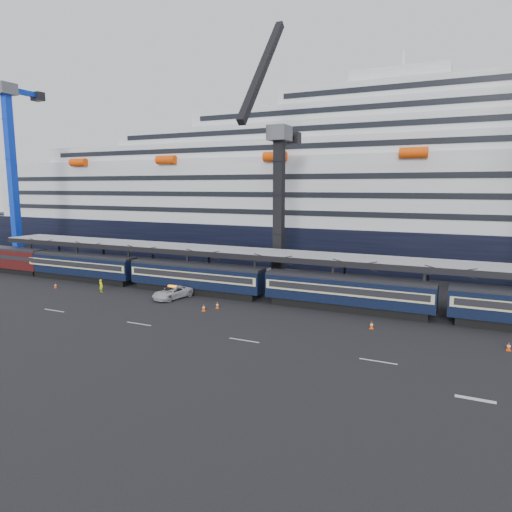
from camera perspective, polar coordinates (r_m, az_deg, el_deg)
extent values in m
plane|color=black|center=(42.28, 18.71, -10.97)|extent=(260.00, 260.00, 0.00)
cube|color=beige|center=(56.70, -23.91, -6.24)|extent=(3.00, 0.15, 0.02)
cube|color=beige|center=(48.55, -14.41, -8.21)|extent=(3.00, 0.15, 0.02)
cube|color=beige|center=(42.27, -1.47, -10.49)|extent=(3.00, 0.15, 0.02)
cube|color=beige|center=(38.79, 15.03, -12.60)|extent=(3.00, 0.15, 0.02)
cube|color=beige|center=(34.69, 25.73, -15.82)|extent=(2.50, 0.40, 0.02)
cube|color=black|center=(73.04, -20.89, -2.49)|extent=(17.48, 2.40, 0.90)
cube|color=black|center=(72.73, -20.97, -1.10)|extent=(19.00, 2.80, 2.70)
cube|color=beige|center=(72.68, -20.98, -0.86)|extent=(18.62, 2.92, 1.05)
cube|color=black|center=(72.68, -20.99, -0.82)|extent=(17.86, 2.98, 0.70)
cube|color=black|center=(72.51, -21.04, 0.07)|extent=(19.00, 2.50, 0.35)
cube|color=black|center=(60.54, -7.50, -4.21)|extent=(17.48, 2.40, 0.90)
cube|color=black|center=(60.16, -7.53, -2.54)|extent=(19.00, 2.80, 2.70)
cube|color=beige|center=(60.11, -7.54, -2.26)|extent=(18.62, 2.92, 1.05)
cube|color=black|center=(60.10, -7.54, -2.21)|extent=(17.86, 2.98, 0.70)
cube|color=black|center=(59.89, -7.56, -1.13)|extent=(19.00, 2.50, 0.35)
cube|color=black|center=(52.87, 11.26, -6.21)|extent=(17.48, 2.40, 0.90)
cube|color=black|center=(52.44, 11.32, -4.31)|extent=(19.00, 2.80, 2.70)
cube|color=beige|center=(52.37, 11.33, -3.99)|extent=(18.62, 2.92, 1.05)
cube|color=black|center=(52.36, 11.33, -3.94)|extent=(17.86, 2.98, 0.70)
cube|color=black|center=(52.12, 11.37, -2.70)|extent=(19.00, 2.50, 0.35)
cube|color=black|center=(85.13, -28.45, -1.45)|extent=(14.00, 2.50, 0.90)
cube|color=#3C0D10|center=(84.86, -28.54, -0.22)|extent=(15.00, 2.90, 2.90)
cube|color=black|center=(84.65, -28.62, 0.85)|extent=(15.00, 2.60, 0.30)
cube|color=black|center=(84.80, -28.56, 0.05)|extent=(15.10, 3.00, 0.60)
cube|color=gray|center=(54.55, 20.61, -0.83)|extent=(130.00, 6.00, 0.25)
cube|color=black|center=(51.65, 20.34, -1.66)|extent=(130.00, 0.25, 0.70)
cube|color=black|center=(57.56, 20.83, -0.67)|extent=(130.00, 0.25, 0.70)
cube|color=black|center=(82.38, -26.23, -0.01)|extent=(0.25, 0.25, 5.40)
cube|color=black|center=(85.96, -23.34, 0.50)|extent=(0.25, 0.25, 5.40)
cube|color=black|center=(74.91, -21.40, -0.50)|extent=(0.25, 0.25, 5.40)
cube|color=black|center=(78.83, -18.48, 0.08)|extent=(0.25, 0.25, 5.40)
cube|color=black|center=(68.09, -15.56, -1.09)|extent=(0.25, 0.25, 5.40)
cube|color=black|center=(72.38, -12.70, -0.41)|extent=(0.25, 0.25, 5.40)
cube|color=black|center=(62.14, -8.51, -1.78)|extent=(0.25, 0.25, 5.40)
cube|color=black|center=(66.81, -5.87, -0.99)|extent=(0.25, 0.25, 5.40)
cube|color=black|center=(57.33, -0.12, -2.56)|extent=(0.25, 0.25, 5.40)
cube|color=black|center=(62.36, 2.06, -1.65)|extent=(0.25, 0.25, 5.40)
cube|color=black|center=(53.95, 9.57, -3.40)|extent=(0.25, 0.25, 5.40)
cube|color=black|center=(59.27, 11.01, -2.35)|extent=(0.25, 0.25, 5.40)
cube|color=black|center=(52.31, 20.22, -4.21)|extent=(0.25, 0.25, 5.40)
cube|color=black|center=(57.78, 20.69, -3.05)|extent=(0.25, 0.25, 5.40)
cube|color=black|center=(86.46, 22.20, 1.15)|extent=(200.00, 28.00, 7.00)
cube|color=black|center=(139.67, -27.10, 3.48)|extent=(16.17, 18.35, 7.00)
cube|color=silver|center=(85.84, 22.57, 7.45)|extent=(190.00, 26.88, 12.00)
cube|color=silver|center=(86.09, 22.86, 12.43)|extent=(160.00, 24.64, 3.00)
cube|color=black|center=(73.77, 22.48, 13.19)|extent=(153.60, 0.12, 0.90)
cube|color=silver|center=(86.37, 22.98, 14.42)|extent=(124.00, 21.84, 3.00)
cube|color=black|center=(75.49, 22.66, 15.36)|extent=(119.04, 0.12, 0.90)
cube|color=silver|center=(86.75, 23.11, 16.38)|extent=(90.00, 19.04, 3.00)
cube|color=black|center=(77.31, 22.85, 17.43)|extent=(86.40, 0.12, 0.90)
cube|color=silver|center=(87.24, 23.23, 18.33)|extent=(56.00, 16.24, 3.00)
cube|color=black|center=(79.22, 23.02, 19.40)|extent=(53.76, 0.12, 0.90)
cube|color=silver|center=(88.43, 17.82, 20.12)|extent=(16.00, 12.00, 2.50)
cylinder|color=#FB4907|center=(102.99, -21.30, 10.85)|extent=(4.00, 1.60, 1.60)
cylinder|color=#FB4907|center=(88.57, -11.16, 11.72)|extent=(4.00, 1.60, 1.60)
cylinder|color=#FB4907|center=(77.79, 2.39, 12.31)|extent=(4.00, 1.60, 1.60)
cylinder|color=#FB4907|center=(72.30, 19.10, 12.12)|extent=(4.00, 1.60, 1.60)
cube|color=#494B50|center=(96.13, -27.53, 0.00)|extent=(4.50, 4.50, 2.00)
cube|color=#0D35CF|center=(95.28, -28.17, 8.95)|extent=(1.30, 1.30, 28.00)
cube|color=#494B50|center=(96.78, -28.84, 17.84)|extent=(2.60, 3.20, 2.00)
cube|color=#0D35CF|center=(98.82, -27.20, 17.74)|extent=(0.90, 6.72, 0.90)
cube|color=black|center=(100.90, -25.62, 17.52)|extent=(2.20, 1.60, 1.60)
cube|color=#494B50|center=(64.68, 2.81, -2.81)|extent=(4.50, 4.50, 2.00)
cube|color=black|center=(63.44, 2.87, 6.07)|extent=(1.30, 1.30, 18.00)
cube|color=#494B50|center=(63.77, 2.94, 15.08)|extent=(2.60, 3.20, 2.00)
cube|color=black|center=(59.71, 0.76, 22.26)|extent=(0.90, 12.26, 14.37)
cube|color=black|center=(66.10, 3.79, 14.85)|extent=(0.90, 5.04, 0.90)
cube|color=black|center=(68.42, 4.57, 14.46)|extent=(2.20, 1.60, 1.60)
imported|color=#BABCC2|center=(58.14, -10.41, -4.51)|extent=(3.58, 5.84, 1.51)
imported|color=#E7FF0D|center=(63.90, -18.80, -3.54)|extent=(0.69, 0.51, 1.73)
cube|color=#FB4907|center=(68.96, -23.76, -3.66)|extent=(0.36, 0.36, 0.04)
cone|color=#FB4907|center=(68.89, -23.78, -3.37)|extent=(0.30, 0.30, 0.68)
cylinder|color=white|center=(68.89, -23.78, -3.37)|extent=(0.26, 0.26, 0.11)
cube|color=#FB4907|center=(53.01, -4.84, -6.51)|extent=(0.39, 0.39, 0.04)
cone|color=#FB4907|center=(52.91, -4.85, -6.10)|extent=(0.33, 0.33, 0.75)
cylinder|color=white|center=(52.91, -4.85, -6.10)|extent=(0.28, 0.28, 0.12)
cube|color=#FB4907|center=(51.98, -6.54, -6.84)|extent=(0.41, 0.41, 0.04)
cone|color=#FB4907|center=(51.87, -6.55, -6.41)|extent=(0.35, 0.35, 0.78)
cylinder|color=white|center=(51.87, -6.55, -6.41)|extent=(0.29, 0.29, 0.13)
cube|color=#FB4907|center=(46.91, 14.24, -8.78)|extent=(0.41, 0.41, 0.04)
cone|color=#FB4907|center=(46.79, 14.25, -8.30)|extent=(0.35, 0.35, 0.78)
cylinder|color=white|center=(46.79, 14.25, -8.30)|extent=(0.29, 0.29, 0.13)
cube|color=#FB4907|center=(45.30, 29.02, -10.27)|extent=(0.39, 0.39, 0.04)
cone|color=#FB4907|center=(45.18, 29.05, -9.81)|extent=(0.33, 0.33, 0.74)
cylinder|color=white|center=(45.18, 29.05, -9.81)|extent=(0.28, 0.28, 0.12)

